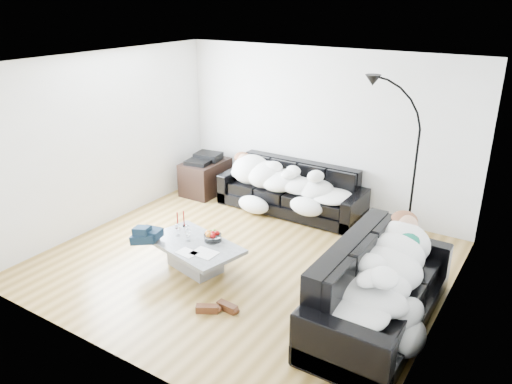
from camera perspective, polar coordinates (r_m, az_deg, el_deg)
The scene contains 24 objects.
ground at distance 6.77m, azimuth -1.38°, elevation -7.90°, with size 5.00×5.00×0.00m, color brown.
wall_back at distance 8.11m, azimuth 7.51°, elevation 6.93°, with size 5.00×0.02×2.60m, color silver.
wall_left at distance 7.85m, azimuth -16.88°, elevation 5.68°, with size 0.02×4.50×2.60m, color silver.
wall_right at distance 5.34m, azimuth 21.37°, elevation -2.36°, with size 0.02×4.50×2.60m, color silver.
ceiling at distance 5.93m, azimuth -1.61°, elevation 14.52°, with size 5.00×5.00×0.00m, color white.
sofa_back at distance 8.13m, azimuth 4.03°, elevation 0.38°, with size 2.40×0.83×0.79m, color black.
sofa_right at distance 5.54m, azimuth 14.06°, elevation -10.41°, with size 2.25×0.97×0.91m, color black.
sleeper_back at distance 8.01m, azimuth 3.90°, elevation 1.81°, with size 2.03×0.70×0.41m, color white, non-canonical shape.
sleeper_right at distance 5.44m, azimuth 14.25°, elevation -8.62°, with size 1.93×0.82×0.47m, color white, non-canonical shape.
teal_cushion at distance 6.02m, azimuth 15.97°, elevation -5.02°, with size 0.36×0.30×0.20m, color #0E684B.
coffee_table at distance 6.56m, azimuth -6.99°, elevation -7.24°, with size 1.25×0.73×0.36m, color #939699.
fruit_bowl at distance 6.49m, azimuth -4.98°, elevation -4.99°, with size 0.23×0.23×0.14m, color white.
wine_glass_a at distance 6.63m, azimuth -7.84°, elevation -4.43°, with size 0.07×0.07×0.16m, color white.
wine_glass_b at distance 6.66m, azimuth -8.95°, elevation -4.30°, with size 0.07×0.07×0.17m, color white.
wine_glass_c at distance 6.49m, azimuth -7.80°, elevation -4.90°, with size 0.08×0.08×0.18m, color white.
candle_left at distance 6.83m, azimuth -8.95°, elevation -3.28°, with size 0.04×0.04×0.24m, color maroon.
candle_right at distance 6.89m, azimuth -8.25°, elevation -3.07°, with size 0.04×0.04×0.23m, color maroon.
newspaper_a at distance 6.22m, azimuth -5.93°, elevation -6.93°, with size 0.31×0.24×0.01m, color silver.
newspaper_b at distance 6.25m, azimuth -7.90°, elevation -6.87°, with size 0.25×0.18×0.01m, color silver.
navy_jacket at distance 6.55m, azimuth -12.39°, elevation -4.26°, with size 0.34×0.28×0.17m, color black, non-canonical shape.
shoes at distance 5.79m, azimuth -4.54°, elevation -13.03°, with size 0.43×0.31×0.10m, color #472311, non-canonical shape.
av_cabinet at distance 8.97m, azimuth -5.78°, elevation 1.72°, with size 0.59×0.86×0.59m, color black.
stereo at distance 8.85m, azimuth -5.87°, elevation 3.91°, with size 0.44×0.34×0.13m, color black.
floor_lamp at distance 7.19m, azimuth 17.64°, elevation 1.88°, with size 0.75×0.30×2.05m, color black, non-canonical shape.
Camera 1 is at (3.31, -4.87, 3.34)m, focal length 35.00 mm.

